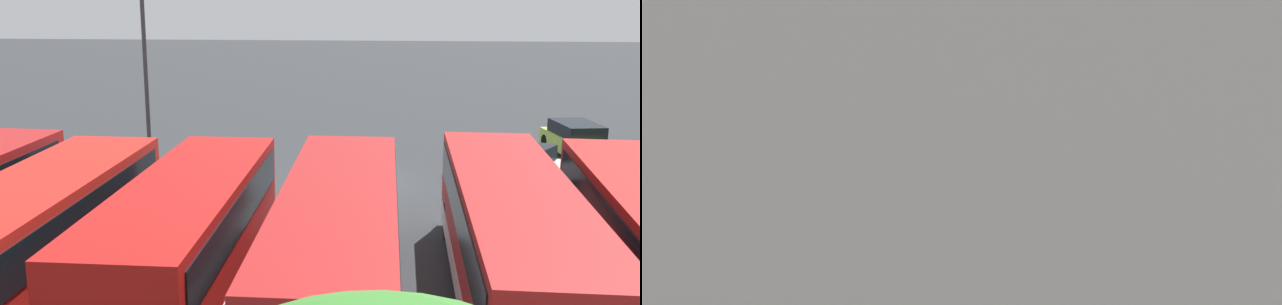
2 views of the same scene
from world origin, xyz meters
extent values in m
plane|color=#2D3033|center=(0.00, 0.00, 0.00)|extent=(140.00, 140.00, 0.00)
cube|color=#B71411|center=(-10.62, 10.57, 1.65)|extent=(3.07, 11.89, 2.60)
cube|color=silver|center=(-10.62, 10.57, 0.62)|extent=(3.11, 11.94, 0.55)
cube|color=black|center=(-10.62, 10.57, 2.25)|extent=(3.09, 11.10, 0.90)
cube|color=black|center=(-10.88, 4.65, 2.25)|extent=(2.25, 0.16, 1.10)
cylinder|color=black|center=(-9.69, 6.03, 0.55)|extent=(0.35, 1.11, 1.10)
cylinder|color=black|center=(-11.94, 6.13, 0.55)|extent=(0.35, 1.11, 1.10)
cylinder|color=black|center=(-9.29, 15.02, 0.55)|extent=(0.35, 1.11, 1.10)
cylinder|color=black|center=(-11.54, 15.12, 0.55)|extent=(0.35, 1.11, 1.10)
cube|color=#B71411|center=(-7.02, 10.86, 1.65)|extent=(3.28, 10.81, 2.60)
cube|color=silver|center=(-7.02, 10.86, 0.62)|extent=(3.32, 10.85, 0.55)
cube|color=black|center=(-7.02, 10.86, 2.25)|extent=(3.28, 10.01, 0.90)
cube|color=black|center=(-7.39, 5.51, 2.25)|extent=(2.25, 0.21, 1.10)
cylinder|color=black|center=(-6.17, 6.86, 0.55)|extent=(0.38, 1.12, 1.10)
cylinder|color=black|center=(-8.42, 7.01, 0.55)|extent=(0.38, 1.12, 1.10)
cylinder|color=black|center=(-5.63, 14.70, 0.55)|extent=(0.38, 1.12, 1.10)
cylinder|color=black|center=(-7.87, 14.85, 0.55)|extent=(0.38, 1.12, 1.10)
cube|color=#A51919|center=(-3.82, 10.71, 1.65)|extent=(2.96, 12.00, 2.60)
cube|color=silver|center=(-3.82, 10.71, 0.62)|extent=(3.00, 12.04, 0.55)
cube|color=black|center=(-3.82, 10.71, 2.25)|extent=(2.99, 11.20, 0.90)
cube|color=black|center=(-4.03, 4.72, 2.25)|extent=(2.25, 0.14, 1.10)
cylinder|color=black|center=(-2.86, 6.11, 0.55)|extent=(0.34, 1.11, 1.10)
cylinder|color=black|center=(-5.10, 6.19, 0.55)|extent=(0.34, 1.11, 1.10)
cylinder|color=black|center=(-2.54, 15.22, 0.55)|extent=(0.34, 1.11, 1.10)
cylinder|color=black|center=(-4.79, 15.30, 0.55)|extent=(0.34, 1.11, 1.10)
cube|color=#A51919|center=(0.18, 11.36, 1.65)|extent=(2.79, 11.61, 2.60)
cube|color=silver|center=(0.18, 11.36, 0.62)|extent=(2.83, 11.65, 0.55)
cube|color=black|center=(0.18, 11.36, 2.25)|extent=(2.83, 10.81, 0.90)
cube|color=black|center=(0.06, 5.56, 2.25)|extent=(2.25, 0.11, 1.10)
cylinder|color=black|center=(1.22, 6.96, 0.55)|extent=(0.32, 1.11, 1.10)
cylinder|color=black|center=(-1.03, 7.01, 0.55)|extent=(0.32, 1.11, 1.10)
cylinder|color=black|center=(1.39, 15.72, 0.55)|extent=(0.32, 1.11, 1.10)
cylinder|color=black|center=(-0.86, 15.77, 0.55)|extent=(0.32, 1.11, 1.10)
cube|color=#B71411|center=(3.71, 10.99, 1.65)|extent=(2.78, 10.15, 2.60)
cube|color=silver|center=(3.71, 10.99, 0.62)|extent=(2.83, 10.19, 0.55)
cube|color=black|center=(3.71, 10.99, 2.25)|extent=(2.83, 9.35, 0.90)
cube|color=black|center=(3.59, 5.92, 2.25)|extent=(2.25, 0.11, 1.10)
cylinder|color=black|center=(4.75, 7.32, 0.55)|extent=(0.33, 1.11, 1.10)
cylinder|color=black|center=(2.50, 7.37, 0.55)|extent=(0.33, 1.11, 1.10)
cylinder|color=black|center=(4.92, 14.61, 0.55)|extent=(0.33, 1.11, 1.10)
cylinder|color=black|center=(2.67, 14.66, 0.55)|extent=(0.33, 1.11, 1.10)
cube|color=red|center=(7.18, 11.34, 1.65)|extent=(2.89, 10.50, 2.60)
cube|color=silver|center=(7.18, 11.34, 0.62)|extent=(2.93, 10.54, 0.55)
cube|color=black|center=(7.18, 11.34, 2.25)|extent=(2.92, 9.71, 0.90)
cube|color=black|center=(7.01, 6.10, 2.25)|extent=(2.25, 0.13, 1.10)
cylinder|color=black|center=(8.18, 7.49, 0.55)|extent=(0.34, 1.11, 1.10)
cylinder|color=black|center=(5.93, 7.56, 0.55)|extent=(0.34, 1.11, 1.10)
cylinder|color=black|center=(8.43, 15.11, 0.55)|extent=(0.34, 1.11, 1.10)
cylinder|color=black|center=(6.18, 15.19, 0.55)|extent=(0.34, 1.11, 1.10)
cube|color=#A51919|center=(10.68, 11.04, 1.65)|extent=(3.35, 11.97, 2.60)
cube|color=silver|center=(10.68, 11.04, 0.62)|extent=(3.39, 12.01, 0.55)
cube|color=black|center=(10.68, 11.04, 2.25)|extent=(3.35, 11.17, 0.90)
cube|color=black|center=(10.27, 5.11, 2.25)|extent=(2.25, 0.21, 1.10)
cylinder|color=black|center=(11.49, 6.46, 0.55)|extent=(0.37, 1.12, 1.10)
cylinder|color=black|center=(9.25, 6.62, 0.55)|extent=(0.37, 1.12, 1.10)
cylinder|color=black|center=(9.86, 15.61, 0.55)|extent=(0.37, 1.12, 1.10)
cube|color=#A5D14C|center=(-9.54, -5.10, 0.53)|extent=(2.41, 4.52, 0.70)
cube|color=black|center=(-9.51, -5.29, 1.15)|extent=(2.00, 2.80, 0.55)
cylinder|color=black|center=(-10.56, -3.68, 0.32)|extent=(0.31, 0.67, 0.64)
cylinder|color=black|center=(-8.98, -3.44, 0.32)|extent=(0.31, 0.67, 0.64)
cylinder|color=black|center=(-10.11, -6.75, 0.32)|extent=(0.31, 0.67, 0.64)
cylinder|color=black|center=(-8.52, -6.52, 0.32)|extent=(0.31, 0.67, 0.64)
cube|color=silver|center=(-5.85, -0.87, 0.53)|extent=(4.64, 4.03, 0.70)
cube|color=black|center=(-6.02, -0.76, 1.15)|extent=(3.11, 2.87, 0.55)
cylinder|color=black|center=(-4.08, -1.15, 0.32)|extent=(0.65, 0.55, 0.64)
cylinder|color=black|center=(-5.01, -2.46, 0.32)|extent=(0.65, 0.55, 0.64)
cylinder|color=black|center=(-6.70, 0.71, 0.32)|extent=(0.65, 0.55, 0.64)
cylinder|color=black|center=(-7.63, -0.59, 0.32)|extent=(0.65, 0.55, 0.64)
cylinder|color=#38383D|center=(8.00, -0.23, 3.58)|extent=(0.16, 0.16, 7.16)
cube|color=#262628|center=(8.00, -0.23, 7.31)|extent=(0.70, 0.30, 0.24)
cylinder|color=#197F33|center=(3.04, 3.15, 0.47)|extent=(0.60, 0.60, 0.95)
cylinder|color=#4C3823|center=(-0.60, 23.73, 1.49)|extent=(0.36, 0.36, 2.99)
sphere|color=#387A2D|center=(-0.60, 23.73, 4.17)|extent=(3.38, 3.38, 3.38)
camera|label=1|loc=(-0.50, 26.91, 7.40)|focal=41.22mm
camera|label=2|loc=(-8.78, 37.18, 5.85)|focal=36.69mm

